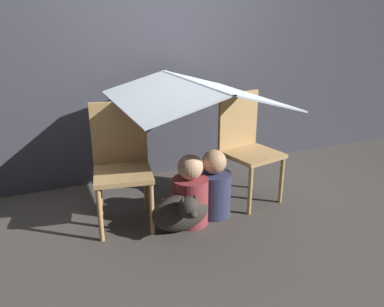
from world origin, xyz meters
TOP-DOWN VIEW (x-y plane):
  - ground_plane at (0.00, 0.00)m, footprint 8.80×8.80m
  - wall_back at (0.00, 1.19)m, footprint 7.00×0.05m
  - chair_left at (-0.56, 0.31)m, footprint 0.50×0.50m
  - chair_right at (0.56, 0.31)m, footprint 0.52×0.52m
  - sheet_canopy at (0.00, 0.23)m, footprint 1.16×1.33m
  - person_front at (-0.08, 0.06)m, footprint 0.29×0.29m
  - person_second at (0.15, 0.12)m, footprint 0.29×0.29m
  - dog at (-0.20, -0.04)m, footprint 0.46×0.40m
  - floor_cushion at (-0.03, 0.22)m, footprint 0.39×0.32m

SIDE VIEW (x-z plane):
  - ground_plane at x=0.00m, z-range 0.00..0.00m
  - floor_cushion at x=-0.03m, z-range 0.00..0.10m
  - dog at x=-0.20m, z-range -0.02..0.36m
  - person_second at x=0.15m, z-range -0.04..0.54m
  - person_front at x=-0.08m, z-range -0.04..0.55m
  - chair_left at x=-0.56m, z-range 0.04..1.01m
  - chair_right at x=0.56m, z-range 0.04..1.01m
  - sheet_canopy at x=0.00m, z-range 0.97..1.13m
  - wall_back at x=0.00m, z-range 0.00..2.50m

